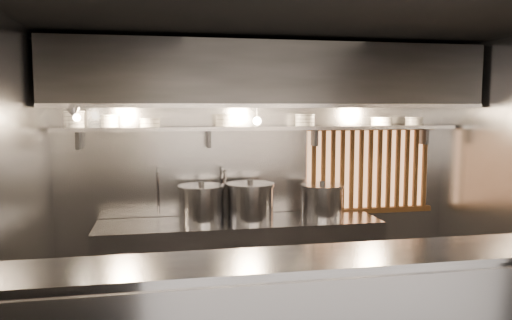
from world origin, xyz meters
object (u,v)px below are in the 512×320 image
object	(u,v)px
stock_pot_left	(202,203)
stock_pot_mid	(250,202)
pendant_bulb	(257,121)
heat_lamp	(74,111)
stock_pot_right	(322,201)

from	to	relation	value
stock_pot_left	stock_pot_mid	world-z (taller)	stock_pot_mid
pendant_bulb	stock_pot_left	world-z (taller)	pendant_bulb
heat_lamp	stock_pot_left	size ratio (longest dim) A/B	0.63
heat_lamp	stock_pot_mid	xyz separation A→B (m)	(1.71, 0.28, -0.96)
stock_pot_mid	heat_lamp	bearing A→B (deg)	-170.59
stock_pot_right	pendant_bulb	bearing A→B (deg)	176.43
stock_pot_left	stock_pot_right	xyz separation A→B (m)	(1.32, -0.01, -0.02)
stock_pot_left	stock_pot_right	size ratio (longest dim) A/B	1.03
stock_pot_right	stock_pot_mid	bearing A→B (deg)	-178.52
stock_pot_left	stock_pot_right	bearing A→B (deg)	-0.36
heat_lamp	stock_pot_right	xyz separation A→B (m)	(2.52, 0.30, -0.98)
stock_pot_mid	stock_pot_right	size ratio (longest dim) A/B	1.27
stock_pot_left	stock_pot_mid	size ratio (longest dim) A/B	0.81
pendant_bulb	stock_pot_right	size ratio (longest dim) A/B	0.35
heat_lamp	stock_pot_left	xyz separation A→B (m)	(1.19, 0.31, -0.97)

